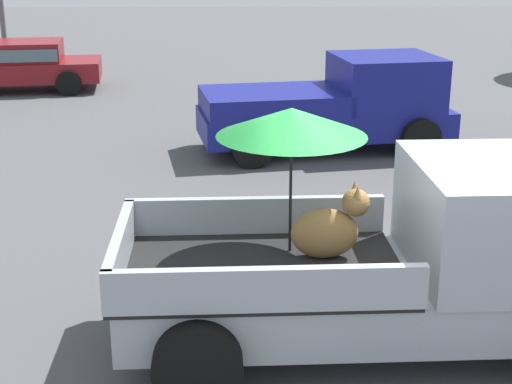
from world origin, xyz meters
TOP-DOWN VIEW (x-y plane):
  - ground_plane at (0.00, 0.00)m, footprint 80.00×80.00m
  - pickup_truck_main at (0.43, 0.03)m, footprint 5.08×2.31m
  - pickup_truck_red at (0.60, 7.52)m, footprint 5.02×2.75m
  - parked_sedan_near at (-7.08, 13.78)m, footprint 4.48×2.36m

SIDE VIEW (x-z plane):
  - ground_plane at x=0.00m, z-range 0.00..0.00m
  - parked_sedan_near at x=-7.08m, z-range 0.08..1.41m
  - pickup_truck_red at x=0.60m, z-range -0.03..1.77m
  - pickup_truck_main at x=0.43m, z-range -0.19..2.19m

